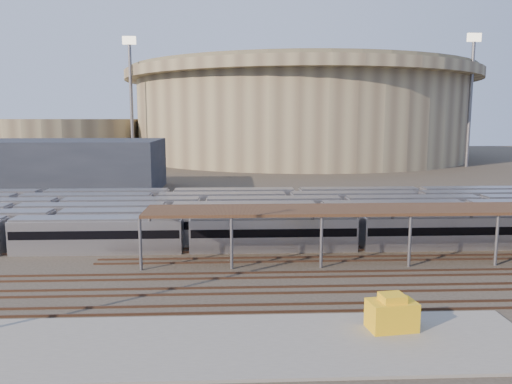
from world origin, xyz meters
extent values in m
plane|color=#383026|center=(0.00, 0.00, 0.00)|extent=(420.00, 420.00, 0.00)
cube|color=gray|center=(-5.00, -15.00, 0.10)|extent=(50.00, 9.00, 0.20)
cube|color=#B3B4B8|center=(-4.33, 8.00, 1.80)|extent=(112.00, 2.90, 3.60)
cube|color=#B3B4B8|center=(-0.76, 12.20, 1.80)|extent=(112.00, 2.90, 3.60)
cube|color=#B3B4B8|center=(-7.30, 16.40, 1.80)|extent=(112.00, 2.90, 3.60)
cube|color=#B3B4B8|center=(-3.27, 20.60, 1.80)|extent=(112.00, 2.90, 3.60)
cube|color=#B3B4B8|center=(8.52, 24.80, 1.80)|extent=(112.00, 2.90, 3.60)
cube|color=#B3B4B8|center=(-8.51, 29.00, 1.80)|extent=(112.00, 2.90, 3.60)
cylinder|color=slate|center=(-8.00, 1.30, 2.50)|extent=(0.30, 0.30, 5.00)
cylinder|color=slate|center=(-8.00, 6.70, 2.50)|extent=(0.30, 0.30, 5.00)
cylinder|color=slate|center=(0.57, 1.30, 2.50)|extent=(0.30, 0.30, 5.00)
cylinder|color=slate|center=(0.57, 6.70, 2.50)|extent=(0.30, 0.30, 5.00)
cylinder|color=slate|center=(9.14, 1.30, 2.50)|extent=(0.30, 0.30, 5.00)
cylinder|color=slate|center=(9.14, 6.70, 2.50)|extent=(0.30, 0.30, 5.00)
cylinder|color=slate|center=(17.71, 1.30, 2.50)|extent=(0.30, 0.30, 5.00)
cylinder|color=slate|center=(17.71, 6.70, 2.50)|extent=(0.30, 0.30, 5.00)
cylinder|color=slate|center=(26.29, 1.30, 2.50)|extent=(0.30, 0.30, 5.00)
cylinder|color=slate|center=(26.29, 6.70, 2.50)|extent=(0.30, 0.30, 5.00)
cube|color=#341E15|center=(22.00, 4.00, 5.15)|extent=(60.00, 6.00, 0.30)
cube|color=#4C3323|center=(0.00, -1.75, 0.09)|extent=(170.00, 0.12, 0.18)
cube|color=#4C3323|center=(0.00, -0.25, 0.09)|extent=(170.00, 0.12, 0.18)
cube|color=#4C3323|center=(0.00, -5.75, 0.09)|extent=(170.00, 0.12, 0.18)
cube|color=#4C3323|center=(0.00, -4.25, 0.09)|extent=(170.00, 0.12, 0.18)
cube|color=#4C3323|center=(0.00, -9.75, 0.09)|extent=(170.00, 0.12, 0.18)
cube|color=#4C3323|center=(0.00, -8.25, 0.09)|extent=(170.00, 0.12, 0.18)
cylinder|color=gray|center=(25.00, 140.00, 14.00)|extent=(116.00, 116.00, 28.00)
cylinder|color=gray|center=(25.00, 140.00, 29.50)|extent=(124.00, 124.00, 3.00)
cylinder|color=#69634B|center=(25.00, 140.00, 31.75)|extent=(120.00, 120.00, 1.50)
cylinder|color=gray|center=(-60.00, 130.00, 7.00)|extent=(56.00, 56.00, 14.00)
cube|color=#1E232D|center=(-35.00, 55.00, 5.00)|extent=(42.00, 20.00, 10.00)
cylinder|color=slate|center=(-30.00, 110.00, 18.00)|extent=(1.00, 1.00, 36.00)
cube|color=#FFF2CC|center=(-30.00, 110.00, 37.20)|extent=(4.00, 0.60, 2.40)
cylinder|color=slate|center=(70.00, 100.00, 18.00)|extent=(1.00, 1.00, 36.00)
cube|color=#FFF2CC|center=(70.00, 100.00, 37.20)|extent=(4.00, 0.60, 2.40)
cylinder|color=slate|center=(-10.00, 160.00, 18.00)|extent=(1.00, 1.00, 36.00)
cube|color=#FFF2CC|center=(-10.00, 160.00, 37.20)|extent=(4.00, 0.60, 2.40)
cube|color=yellow|center=(11.33, -13.39, 1.18)|extent=(3.35, 2.35, 1.95)
camera|label=1|loc=(0.81, -44.75, 14.23)|focal=35.00mm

